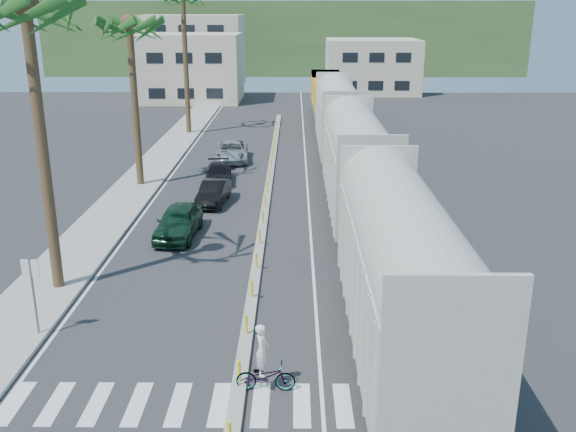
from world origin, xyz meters
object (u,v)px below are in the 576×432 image
(car_lead, at_px, (178,222))
(cyclist, at_px, (265,369))
(street_sign, at_px, (32,285))
(car_second, at_px, (214,193))

(car_lead, xyz_separation_m, cyclist, (4.94, -13.58, -0.09))
(street_sign, distance_m, car_lead, 10.88)
(car_lead, distance_m, cyclist, 14.45)
(car_lead, xyz_separation_m, car_second, (1.08, 5.74, -0.13))
(car_second, height_order, cyclist, cyclist)
(street_sign, bearing_deg, cyclist, -21.74)
(car_lead, relative_size, cyclist, 2.18)
(car_lead, height_order, car_second, car_lead)
(car_second, relative_size, cyclist, 1.90)
(car_second, xyz_separation_m, cyclist, (3.86, -19.32, 0.04))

